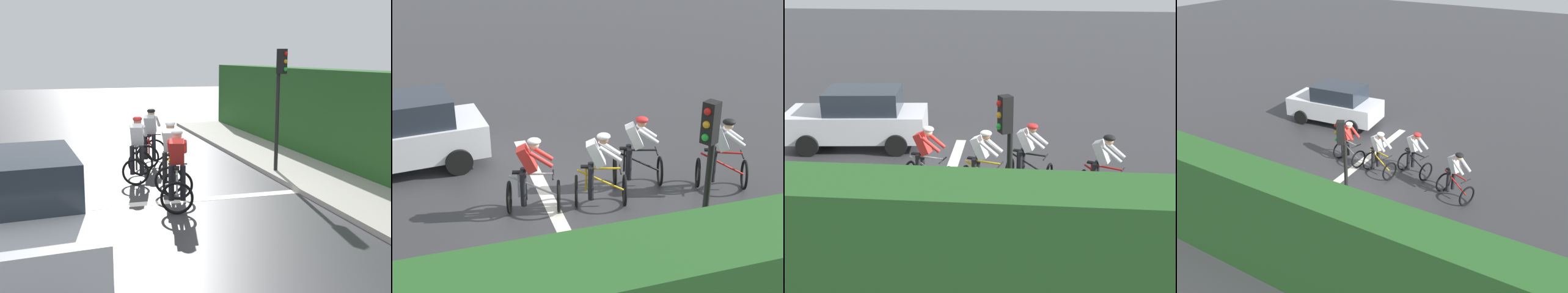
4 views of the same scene
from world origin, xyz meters
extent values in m
plane|color=#333335|center=(0.00, 0.00, 0.00)|extent=(80.00, 80.00, 0.00)
cube|color=#ADA89E|center=(4.50, 2.00, 0.06)|extent=(2.80, 19.10, 0.12)
cube|color=gray|center=(5.40, 2.00, 0.21)|extent=(0.44, 19.10, 0.43)
cube|color=#265623|center=(5.70, 2.00, 1.39)|extent=(1.10, 19.10, 2.77)
cube|color=silver|center=(0.00, -0.28, 0.00)|extent=(7.00, 0.30, 0.01)
torus|color=black|center=(0.58, 4.02, 0.34)|extent=(0.65, 0.32, 0.68)
torus|color=black|center=(0.18, 3.08, 0.34)|extent=(0.65, 0.32, 0.68)
cylinder|color=red|center=(0.38, 3.55, 0.59)|extent=(0.43, 0.92, 0.51)
cylinder|color=red|center=(0.26, 3.27, 0.62)|extent=(0.04, 0.04, 0.55)
cylinder|color=red|center=(0.40, 3.60, 0.87)|extent=(0.32, 0.67, 0.04)
cube|color=black|center=(0.26, 3.27, 0.91)|extent=(0.18, 0.24, 0.04)
cylinder|color=black|center=(0.54, 3.93, 0.84)|extent=(0.40, 0.20, 0.03)
cube|color=white|center=(0.34, 3.46, 1.21)|extent=(0.44, 0.49, 0.57)
sphere|color=tan|center=(0.40, 3.60, 1.52)|extent=(0.20, 0.20, 0.20)
ellipsoid|color=black|center=(0.40, 3.60, 1.59)|extent=(0.33, 0.35, 0.14)
cylinder|color=black|center=(0.19, 3.41, 0.57)|extent=(0.12, 0.12, 0.74)
cylinder|color=black|center=(0.41, 3.32, 0.57)|extent=(0.12, 0.12, 0.74)
cylinder|color=white|center=(0.31, 3.78, 1.26)|extent=(0.27, 0.47, 0.37)
cylinder|color=white|center=(0.60, 3.66, 1.26)|extent=(0.27, 0.47, 0.37)
torus|color=black|center=(-0.15, 2.30, 0.34)|extent=(0.67, 0.25, 0.68)
torus|color=black|center=(-0.44, 1.33, 0.34)|extent=(0.67, 0.25, 0.68)
cylinder|color=black|center=(-0.30, 1.81, 0.59)|extent=(0.32, 0.96, 0.51)
cylinder|color=black|center=(-0.38, 1.52, 0.62)|extent=(0.04, 0.04, 0.55)
cylinder|color=black|center=(-0.28, 1.86, 0.87)|extent=(0.24, 0.70, 0.04)
cube|color=black|center=(-0.38, 1.52, 0.91)|extent=(0.16, 0.24, 0.04)
cylinder|color=black|center=(-0.18, 2.21, 0.84)|extent=(0.41, 0.15, 0.03)
cube|color=white|center=(-0.32, 1.72, 1.21)|extent=(0.40, 0.48, 0.57)
sphere|color=#9E7051|center=(-0.28, 1.86, 1.52)|extent=(0.20, 0.20, 0.20)
ellipsoid|color=red|center=(-0.28, 1.86, 1.59)|extent=(0.31, 0.34, 0.14)
cylinder|color=black|center=(-0.47, 1.65, 0.57)|extent=(0.12, 0.12, 0.74)
cylinder|color=black|center=(-0.24, 1.58, 0.57)|extent=(0.12, 0.12, 0.74)
cylinder|color=white|center=(-0.40, 2.04, 1.26)|extent=(0.22, 0.48, 0.37)
cylinder|color=white|center=(-0.09, 1.94, 1.26)|extent=(0.22, 0.48, 0.37)
torus|color=black|center=(0.45, 1.22, 0.34)|extent=(0.67, 0.25, 0.68)
torus|color=black|center=(0.16, 0.24, 0.34)|extent=(0.67, 0.25, 0.68)
cylinder|color=gold|center=(0.31, 0.73, 0.59)|extent=(0.33, 0.96, 0.51)
cylinder|color=gold|center=(0.22, 0.44, 0.62)|extent=(0.04, 0.04, 0.55)
cylinder|color=gold|center=(0.32, 0.78, 0.87)|extent=(0.25, 0.70, 0.04)
cube|color=black|center=(0.22, 0.44, 0.91)|extent=(0.16, 0.24, 0.04)
cylinder|color=black|center=(0.42, 1.12, 0.84)|extent=(0.41, 0.15, 0.03)
cube|color=white|center=(0.28, 0.63, 1.21)|extent=(0.40, 0.48, 0.57)
sphere|color=#9E7051|center=(0.32, 0.78, 1.52)|extent=(0.20, 0.20, 0.20)
ellipsoid|color=silver|center=(0.32, 0.78, 1.59)|extent=(0.31, 0.34, 0.14)
cylinder|color=black|center=(0.13, 0.57, 0.57)|extent=(0.12, 0.12, 0.74)
cylinder|color=black|center=(0.36, 0.50, 0.57)|extent=(0.12, 0.12, 0.74)
cylinder|color=white|center=(0.21, 0.95, 1.26)|extent=(0.22, 0.48, 0.37)
cylinder|color=white|center=(0.51, 0.86, 1.26)|extent=(0.22, 0.48, 0.37)
torus|color=black|center=(0.26, -0.17, 0.34)|extent=(0.67, 0.23, 0.68)
torus|color=black|center=(0.00, -1.15, 0.34)|extent=(0.67, 0.23, 0.68)
cylinder|color=silver|center=(0.13, -0.66, 0.59)|extent=(0.30, 0.97, 0.51)
cylinder|color=silver|center=(0.05, -0.96, 0.62)|extent=(0.04, 0.04, 0.55)
cylinder|color=silver|center=(0.14, -0.61, 0.87)|extent=(0.23, 0.70, 0.04)
cube|color=black|center=(0.05, -0.96, 0.91)|extent=(0.15, 0.24, 0.04)
cylinder|color=black|center=(0.24, -0.27, 0.84)|extent=(0.41, 0.14, 0.03)
cube|color=red|center=(0.10, -0.76, 1.21)|extent=(0.40, 0.47, 0.57)
sphere|color=beige|center=(0.14, -0.61, 1.52)|extent=(0.20, 0.20, 0.20)
ellipsoid|color=silver|center=(0.14, -0.61, 1.59)|extent=(0.30, 0.33, 0.14)
cylinder|color=black|center=(-0.04, -0.83, 0.57)|extent=(0.12, 0.12, 0.74)
cylinder|color=black|center=(0.19, -0.89, 0.57)|extent=(0.12, 0.12, 0.74)
cylinder|color=red|center=(0.02, -0.44, 1.26)|extent=(0.21, 0.48, 0.37)
cylinder|color=red|center=(0.33, -0.53, 1.26)|extent=(0.21, 0.48, 0.37)
cube|color=silver|center=(-2.77, -3.32, 0.70)|extent=(2.08, 4.24, 0.80)
cube|color=#262D38|center=(-2.79, -3.07, 1.43)|extent=(1.69, 2.26, 0.66)
cylinder|color=black|center=(-1.82, -4.51, 0.32)|extent=(0.28, 0.66, 0.64)
cylinder|color=black|center=(-3.48, -4.67, 0.32)|extent=(0.28, 0.66, 0.64)
cylinder|color=black|center=(-2.05, -1.98, 0.32)|extent=(0.28, 0.66, 0.64)
cylinder|color=black|center=(-3.71, -2.14, 0.32)|extent=(0.28, 0.66, 0.64)
cube|color=#EAEACC|center=(-2.07, -5.28, 0.80)|extent=(0.29, 0.11, 0.16)
cube|color=#EAEACC|center=(-3.09, -5.37, 0.80)|extent=(0.29, 0.11, 0.16)
cylinder|color=black|center=(3.37, 1.42, 1.35)|extent=(0.10, 0.10, 2.70)
cube|color=black|center=(3.42, 1.33, 3.02)|extent=(0.27, 0.27, 0.64)
sphere|color=red|center=(3.47, 1.24, 3.22)|extent=(0.11, 0.11, 0.11)
sphere|color=orange|center=(3.47, 1.24, 3.02)|extent=(0.11, 0.11, 0.11)
sphere|color=green|center=(3.47, 1.24, 2.82)|extent=(0.11, 0.11, 0.11)
camera|label=1|loc=(-2.25, -10.42, 3.14)|focal=45.16mm
camera|label=2|loc=(9.91, -2.57, 6.00)|focal=50.55mm
camera|label=3|loc=(11.89, 1.64, 5.64)|focal=48.58mm
camera|label=4|loc=(11.41, 7.02, 7.55)|focal=38.25mm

